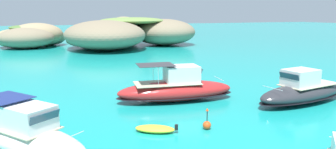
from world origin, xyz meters
The scene contains 7 objects.
islet_large centered at (7.76, 58.65, 3.09)m, with size 34.72×26.20×6.70m.
islet_small centered at (-12.00, 66.09, 2.46)m, with size 18.54×15.74×5.38m.
motorboat_white centered at (-12.12, 6.29, 0.92)m, with size 7.70×9.16×2.91m.
motorboat_red centered at (-0.10, 12.90, 1.04)m, with size 10.84×4.64×3.29m.
motorboat_charcoal centered at (9.67, 8.16, 0.98)m, with size 10.26×4.28×2.93m.
dinghy_tender centered at (-4.49, 6.39, 0.22)m, with size 2.80×2.28×0.58m.
channel_buoy centered at (-1.13, 5.57, 0.34)m, with size 0.56×0.56×1.48m.
Camera 1 is at (-11.28, -12.23, 7.63)m, focal length 34.40 mm.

